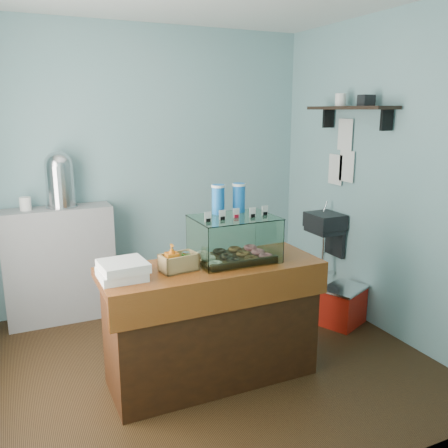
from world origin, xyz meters
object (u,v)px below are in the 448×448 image
coffee_urn (60,178)px  red_cooler (343,305)px  display_case (233,235)px  counter (212,322)px

coffee_urn → red_cooler: size_ratio=1.02×
display_case → red_cooler: bearing=11.8°
counter → display_case: 0.66m
counter → coffee_urn: 2.01m
counter → display_case: bearing=20.7°
coffee_urn → red_cooler: 2.90m
coffee_urn → red_cooler: (2.34, -1.24, -1.19)m
red_cooler → display_case: bearing=167.6°
display_case → red_cooler: (1.29, 0.27, -0.90)m
display_case → red_cooler: 1.60m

